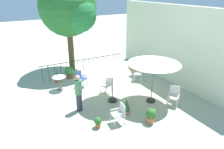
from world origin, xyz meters
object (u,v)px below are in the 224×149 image
potted_plant_5 (127,106)px  standing_person (79,93)px  patio_chair_0 (107,84)px  patio_chair_3 (81,78)px  patio_chair_1 (119,112)px  patio_chair_2 (174,95)px  potted_plant_0 (69,72)px  patio_chair_4 (138,72)px  patio_umbrella_0 (154,61)px  shade_tree (69,7)px  potted_plant_2 (58,75)px  potted_plant_1 (175,91)px  patio_umbrella_1 (113,64)px  cafe_table_0 (59,81)px  potted_plant_4 (151,115)px  potted_plant_3 (98,122)px

potted_plant_5 → standing_person: size_ratio=0.43×
patio_chair_0 → patio_chair_3: 1.66m
patio_chair_1 → patio_chair_3: 3.98m
patio_chair_2 → potted_plant_0: size_ratio=1.27×
patio_chair_0 → patio_chair_4: patio_chair_4 is taller
patio_chair_2 → potted_plant_0: (-5.44, -3.28, -0.12)m
patio_umbrella_0 → standing_person: 3.68m
shade_tree → potted_plant_2: shade_tree is taller
standing_person → potted_plant_1: bearing=75.3°
patio_umbrella_0 → potted_plant_2: size_ratio=2.76×
patio_umbrella_0 → potted_plant_0: 5.59m
patio_umbrella_0 → standing_person: (-0.94, -3.35, -1.20)m
potted_plant_2 → patio_chair_3: bearing=38.7°
patio_umbrella_1 → cafe_table_0: bearing=-142.6°
patio_umbrella_1 → patio_chair_1: 2.32m
potted_plant_2 → shade_tree: bearing=135.9°
patio_chair_0 → potted_plant_4: 3.23m
cafe_table_0 → patio_chair_1: patio_chair_1 is taller
potted_plant_2 → potted_plant_3: bearing=2.4°
potted_plant_3 → potted_plant_5: potted_plant_5 is taller
patio_umbrella_0 → patio_chair_0: 2.82m
patio_umbrella_1 → patio_chair_3: 2.79m
patio_chair_2 → potted_plant_0: bearing=-148.9°
potted_plant_1 → patio_chair_3: bearing=-133.6°
patio_umbrella_0 → patio_chair_1: bearing=-71.4°
shade_tree → patio_umbrella_1: (5.03, 0.25, -2.09)m
patio_umbrella_1 → standing_person: 2.01m
patio_umbrella_0 → patio_chair_3: size_ratio=2.68×
patio_chair_1 → potted_plant_4: (0.61, 1.14, -0.15)m
potted_plant_3 → potted_plant_4: size_ratio=0.69×
potted_plant_5 → potted_plant_3: bearing=-79.8°
potted_plant_0 → potted_plant_2: (0.25, -0.79, 0.00)m
potted_plant_1 → potted_plant_4: bearing=-65.4°
patio_chair_4 → potted_plant_2: size_ratio=1.03×
patio_chair_2 → potted_plant_5: bearing=-100.6°
cafe_table_0 → potted_plant_5: (3.73, 1.90, -0.15)m
patio_umbrella_0 → patio_chair_4: 2.98m
patio_chair_2 → patio_chair_3: 5.04m
patio_umbrella_1 → patio_chair_4: 3.25m
shade_tree → patio_umbrella_1: size_ratio=2.52×
patio_chair_3 → potted_plant_3: patio_chair_3 is taller
shade_tree → potted_plant_4: (7.32, 0.76, -3.69)m
patio_chair_4 → potted_plant_2: 4.73m
patio_chair_1 → patio_chair_2: bearing=90.1°
patio_umbrella_0 → patio_chair_1: patio_umbrella_0 is taller
patio_chair_1 → patio_chair_2: 2.98m
cafe_table_0 → potted_plant_1: (3.67, 4.80, -0.17)m
patio_umbrella_0 → patio_chair_1: (0.77, -2.27, -1.59)m
potted_plant_3 → patio_chair_0: bearing=145.0°
patio_chair_1 → potted_plant_4: size_ratio=1.31×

